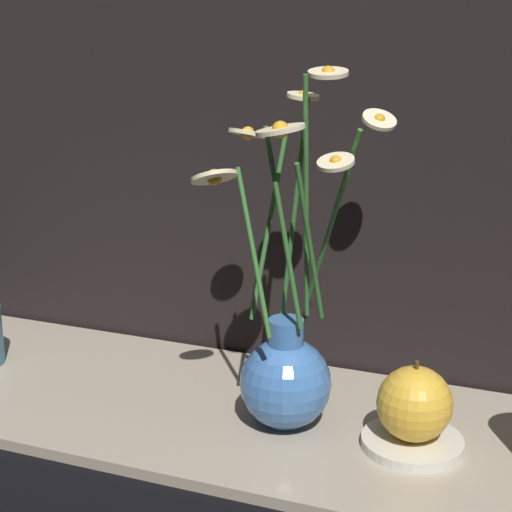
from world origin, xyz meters
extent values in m
plane|color=black|center=(0.00, 0.00, 0.00)|extent=(6.00, 6.00, 0.00)
cube|color=tan|center=(0.00, 0.00, 0.01)|extent=(0.89, 0.29, 0.01)
sphere|color=#3F72B7|center=(0.05, -0.01, 0.06)|extent=(0.10, 0.10, 0.10)
cylinder|color=#3F72B7|center=(0.05, -0.01, 0.11)|extent=(0.04, 0.04, 0.03)
cylinder|color=#336B2D|center=(0.03, 0.00, 0.22)|extent=(0.02, 0.06, 0.19)
cylinder|color=beige|center=(0.01, 0.01, 0.32)|extent=(0.05, 0.05, 0.01)
sphere|color=gold|center=(0.01, 0.01, 0.32)|extent=(0.01, 0.01, 0.01)
cylinder|color=#336B2D|center=(0.03, -0.04, 0.21)|extent=(0.06, 0.06, 0.16)
cylinder|color=beige|center=(0.00, -0.07, 0.29)|extent=(0.06, 0.06, 0.02)
sphere|color=gold|center=(0.00, -0.07, 0.29)|extent=(0.02, 0.02, 0.02)
cylinder|color=#336B2D|center=(0.07, -0.01, 0.26)|extent=(0.01, 0.04, 0.25)
cylinder|color=beige|center=(0.09, -0.01, 0.38)|extent=(0.04, 0.04, 0.01)
sphere|color=gold|center=(0.09, -0.01, 0.38)|extent=(0.01, 0.01, 0.01)
cylinder|color=#336B2D|center=(0.06, 0.00, 0.24)|extent=(0.03, 0.01, 0.22)
cylinder|color=beige|center=(0.06, 0.01, 0.35)|extent=(0.04, 0.04, 0.01)
sphere|color=gold|center=(0.06, 0.01, 0.35)|extent=(0.01, 0.01, 0.01)
cylinder|color=#336B2D|center=(0.08, -0.02, 0.22)|extent=(0.02, 0.06, 0.17)
cylinder|color=beige|center=(0.11, -0.03, 0.30)|extent=(0.04, 0.04, 0.01)
sphere|color=gold|center=(0.11, -0.03, 0.30)|extent=(0.01, 0.01, 0.01)
cylinder|color=#336B2D|center=(0.06, -0.03, 0.23)|extent=(0.04, 0.01, 0.20)
cylinder|color=beige|center=(0.06, -0.05, 0.33)|extent=(0.05, 0.05, 0.01)
sphere|color=gold|center=(0.06, -0.05, 0.33)|extent=(0.02, 0.02, 0.02)
cylinder|color=#336B2D|center=(0.09, 0.02, 0.23)|extent=(0.08, 0.08, 0.20)
cylinder|color=beige|center=(0.13, 0.06, 0.33)|extent=(0.05, 0.05, 0.02)
sphere|color=gold|center=(0.13, 0.06, 0.33)|extent=(0.01, 0.01, 0.01)
cylinder|color=silver|center=(0.19, -0.01, 0.02)|extent=(0.10, 0.10, 0.01)
sphere|color=gold|center=(0.19, -0.01, 0.06)|extent=(0.08, 0.08, 0.08)
cylinder|color=#4C3819|center=(0.19, -0.01, 0.10)|extent=(0.00, 0.00, 0.01)
camera|label=1|loc=(0.32, -0.78, 0.45)|focal=60.00mm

